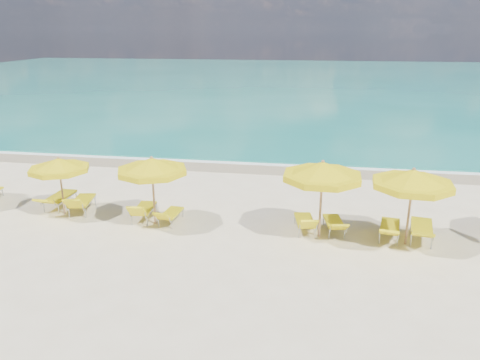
# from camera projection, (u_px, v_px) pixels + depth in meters

# --- Properties ---
(ground_plane) EXTENTS (120.00, 120.00, 0.00)m
(ground_plane) POSITION_uv_depth(u_px,v_px,m) (233.00, 227.00, 16.00)
(ground_plane) COLOR beige
(ocean) EXTENTS (120.00, 80.00, 0.30)m
(ocean) POSITION_uv_depth(u_px,v_px,m) (298.00, 81.00, 61.06)
(ocean) COLOR #147063
(ocean) RESTS_ON ground
(wet_sand_band) EXTENTS (120.00, 2.60, 0.01)m
(wet_sand_band) POSITION_uv_depth(u_px,v_px,m) (260.00, 167.00, 22.95)
(wet_sand_band) COLOR tan
(wet_sand_band) RESTS_ON ground
(foam_line) EXTENTS (120.00, 1.20, 0.03)m
(foam_line) POSITION_uv_depth(u_px,v_px,m) (262.00, 162.00, 23.70)
(foam_line) COLOR white
(foam_line) RESTS_ON ground
(whitecap_near) EXTENTS (14.00, 0.36, 0.05)m
(whitecap_near) POSITION_uv_depth(u_px,v_px,m) (192.00, 125.00, 32.89)
(whitecap_near) COLOR white
(whitecap_near) RESTS_ON ground
(whitecap_far) EXTENTS (18.00, 0.30, 0.05)m
(whitecap_far) POSITION_uv_depth(u_px,v_px,m) (385.00, 114.00, 37.29)
(whitecap_far) COLOR white
(whitecap_far) RESTS_ON ground
(umbrella_1) EXTENTS (2.14, 2.14, 2.16)m
(umbrella_1) POSITION_uv_depth(u_px,v_px,m) (59.00, 165.00, 16.56)
(umbrella_1) COLOR #A57952
(umbrella_1) RESTS_ON ground
(umbrella_2) EXTENTS (2.43, 2.43, 2.43)m
(umbrella_2) POSITION_uv_depth(u_px,v_px,m) (152.00, 166.00, 15.61)
(umbrella_2) COLOR #A57952
(umbrella_2) RESTS_ON ground
(umbrella_3) EXTENTS (3.38, 3.38, 2.59)m
(umbrella_3) POSITION_uv_depth(u_px,v_px,m) (322.00, 172.00, 14.58)
(umbrella_3) COLOR #A57952
(umbrella_3) RESTS_ON ground
(umbrella_4) EXTENTS (3.13, 3.13, 2.51)m
(umbrella_4) POSITION_uv_depth(u_px,v_px,m) (413.00, 179.00, 14.06)
(umbrella_4) COLOR #A57952
(umbrella_4) RESTS_ON ground
(lounger_1_left) EXTENTS (0.68, 2.02, 0.77)m
(lounger_1_left) POSITION_uv_depth(u_px,v_px,m) (60.00, 201.00, 17.68)
(lounger_1_left) COLOR #A5A8AD
(lounger_1_left) RESTS_ON ground
(lounger_1_right) EXTENTS (0.98, 1.98, 0.91)m
(lounger_1_right) POSITION_uv_depth(u_px,v_px,m) (82.00, 206.00, 17.24)
(lounger_1_right) COLOR #A5A8AD
(lounger_1_right) RESTS_ON ground
(lounger_2_left) EXTENTS (0.73, 1.79, 0.87)m
(lounger_2_left) POSITION_uv_depth(u_px,v_px,m) (144.00, 213.00, 16.58)
(lounger_2_left) COLOR #A5A8AD
(lounger_2_left) RESTS_ON ground
(lounger_2_right) EXTENTS (0.66, 1.61, 0.73)m
(lounger_2_right) POSITION_uv_depth(u_px,v_px,m) (171.00, 217.00, 16.27)
(lounger_2_right) COLOR #A5A8AD
(lounger_2_right) RESTS_ON ground
(lounger_3_left) EXTENTS (0.85, 1.77, 0.83)m
(lounger_3_left) POSITION_uv_depth(u_px,v_px,m) (305.00, 225.00, 15.57)
(lounger_3_left) COLOR #A5A8AD
(lounger_3_left) RESTS_ON ground
(lounger_3_right) EXTENTS (0.82, 1.75, 0.72)m
(lounger_3_right) POSITION_uv_depth(u_px,v_px,m) (334.00, 226.00, 15.50)
(lounger_3_right) COLOR #A5A8AD
(lounger_3_right) RESTS_ON ground
(lounger_4_left) EXTENTS (0.91, 1.93, 0.74)m
(lounger_4_left) POSITION_uv_depth(u_px,v_px,m) (389.00, 231.00, 15.08)
(lounger_4_left) COLOR #A5A8AD
(lounger_4_left) RESTS_ON ground
(lounger_4_right) EXTENTS (1.01, 2.15, 0.78)m
(lounger_4_right) POSITION_uv_depth(u_px,v_px,m) (421.00, 233.00, 14.93)
(lounger_4_right) COLOR #A5A8AD
(lounger_4_right) RESTS_ON ground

